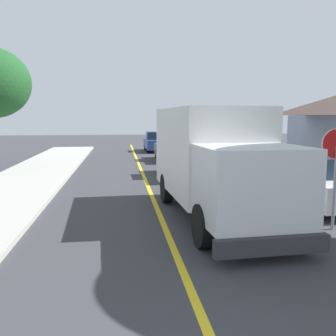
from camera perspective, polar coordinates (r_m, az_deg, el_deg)
name	(u,v)px	position (r m, az deg, el deg)	size (l,w,h in m)	color
centre_line_yellow	(158,211)	(11.75, -1.53, -6.59)	(0.16, 56.00, 0.01)	gold
box_truck	(214,157)	(10.96, 7.07, 1.67)	(2.79, 7.30, 3.20)	silver
parked_car_near	(180,161)	(18.35, 1.83, 1.16)	(1.93, 4.45, 1.67)	silver
parked_car_mid	(171,149)	(25.15, 0.40, 2.99)	(1.85, 4.42, 1.67)	#4C564C
parked_car_far	(156,142)	(31.73, -1.87, 4.00)	(1.83, 4.41, 1.67)	#2D4793
parked_van_across	(315,182)	(13.17, 21.60, -2.07)	(1.89, 4.44, 1.67)	silver
stop_sign	(336,159)	(10.48, 24.35, 1.24)	(0.80, 0.10, 2.65)	gray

